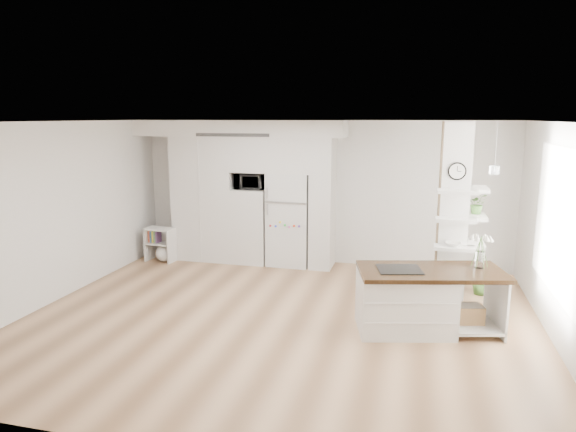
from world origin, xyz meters
name	(u,v)px	position (x,y,z in m)	size (l,w,h in m)	color
floor	(279,319)	(0.00, 0.00, 0.00)	(7.00, 6.00, 0.01)	tan
room	(279,187)	(0.00, 0.00, 1.86)	(7.04, 6.04, 2.72)	white
cabinet_wall	(243,184)	(-1.45, 2.67, 1.51)	(4.00, 0.71, 2.70)	silver
refrigerator	(290,219)	(-0.53, 2.68, 0.88)	(0.78, 0.69, 1.75)	silver
column	(459,217)	(2.38, 1.13, 1.35)	(0.69, 0.90, 2.70)	silver
window	(559,222)	(3.48, 0.30, 1.50)	(2.40, 2.40, 0.00)	white
pendant_light	(412,169)	(1.70, 0.15, 2.12)	(0.12, 0.12, 0.10)	white
kitchen_island	(414,298)	(1.80, 0.09, 0.44)	(1.99, 1.29, 1.40)	silver
bookshelf	(162,247)	(-2.98, 2.24, 0.29)	(0.59, 0.38, 0.66)	silver
floor_plant_a	(501,297)	(3.00, 1.02, 0.24)	(0.27, 0.22, 0.49)	#3F6D2B
floor_plant_b	(480,281)	(2.81, 1.77, 0.22)	(0.25, 0.25, 0.45)	#3F6D2B
microwave	(250,181)	(-1.27, 2.62, 1.57)	(0.54, 0.37, 0.30)	#2D2D2D
shelf_plant	(477,204)	(2.63, 1.30, 1.52)	(0.27, 0.23, 0.30)	#3F6D2B
decor_bowl	(453,244)	(2.30, 0.90, 1.00)	(0.22, 0.22, 0.05)	white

